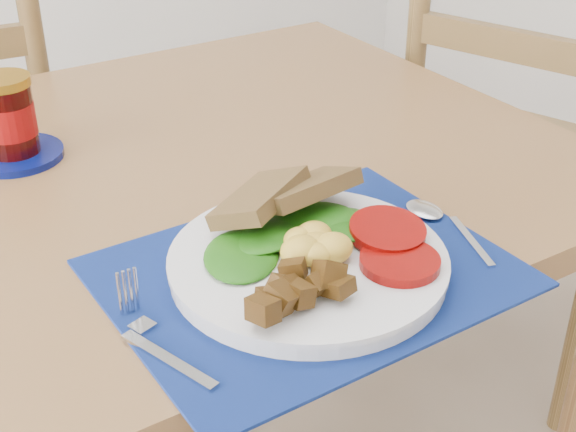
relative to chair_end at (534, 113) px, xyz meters
name	(u,v)px	position (x,y,z in m)	size (l,w,h in m)	color
table	(76,243)	(-0.95, -0.05, 0.04)	(1.40, 0.90, 0.75)	brown
chair_end	(534,113)	(0.00, 0.00, 0.00)	(0.57, 0.59, 1.26)	brown
placemat	(308,273)	(-0.80, -0.39, 0.13)	(0.42, 0.33, 0.00)	black
breakfast_plate	(306,259)	(-0.80, -0.39, 0.15)	(0.30, 0.30, 0.07)	silver
fork	(152,338)	(-0.99, -0.40, 0.13)	(0.05, 0.17, 0.00)	#B2B5BA
spoon	(439,221)	(-0.61, -0.38, 0.13)	(0.05, 0.16, 0.00)	#B2B5BA
jam_on_saucer	(9,123)	(-0.98, 0.07, 0.18)	(0.13, 0.13, 0.12)	#050F55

